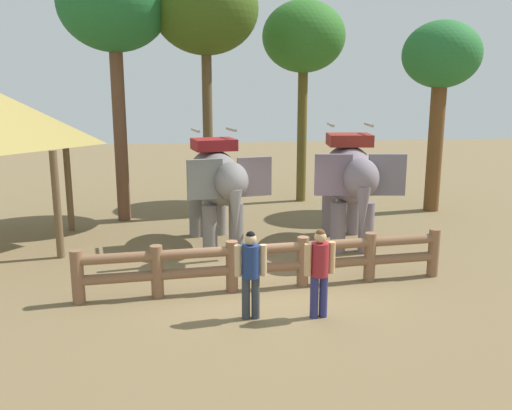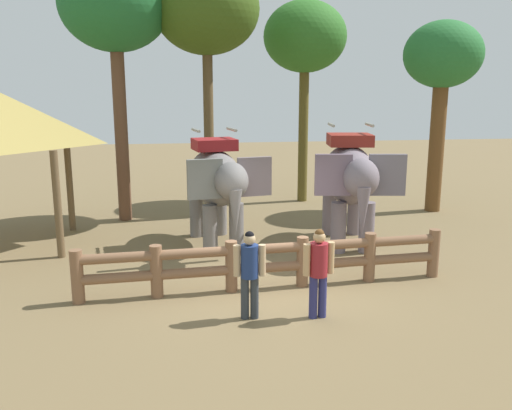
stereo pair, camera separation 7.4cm
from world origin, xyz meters
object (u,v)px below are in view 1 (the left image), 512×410
at_px(log_fence, 268,260).
at_px(thatched_shelter, 2,121).
at_px(elephant_center, 349,178).
at_px(tourist_man_in_blue, 320,267).
at_px(tree_deep_back, 304,39).
at_px(tree_far_left, 441,61).
at_px(tree_back_center, 113,8).
at_px(tree_far_right, 206,11).
at_px(elephant_near_left, 217,181).
at_px(tourist_woman_in_black, 251,269).

relative_size(log_fence, thatched_shelter, 1.95).
xyz_separation_m(elephant_center, tourist_man_in_blue, (-1.92, -4.31, -0.82)).
height_order(tourist_man_in_blue, tree_deep_back, tree_deep_back).
relative_size(tree_far_left, tree_back_center, 0.79).
bearing_deg(tree_back_center, tree_far_left, -1.03).
xyz_separation_m(thatched_shelter, tree_far_right, (5.23, 2.58, 3.02)).
bearing_deg(thatched_shelter, elephant_near_left, -7.92).
distance_m(elephant_center, tourist_man_in_blue, 4.79).
height_order(tree_far_left, tree_deep_back, tree_deep_back).
xyz_separation_m(elephant_near_left, tree_back_center, (-2.64, 3.22, 4.57)).
relative_size(tourist_woman_in_black, tree_far_left, 0.26).
bearing_deg(log_fence, thatched_shelter, 146.58).
xyz_separation_m(elephant_center, tree_far_left, (4.03, 3.49, 3.07)).
xyz_separation_m(elephant_near_left, tree_deep_back, (3.44, 5.22, 3.94)).
relative_size(tourist_woman_in_black, tree_back_center, 0.21).
height_order(thatched_shelter, tree_back_center, tree_back_center).
height_order(tree_back_center, tree_deep_back, tree_back_center).
relative_size(tourist_woman_in_black, tree_far_right, 0.21).
distance_m(elephant_center, tree_far_left, 6.15).
bearing_deg(tree_deep_back, thatched_shelter, -152.61).
relative_size(tree_far_left, tree_far_right, 0.80).
xyz_separation_m(elephant_near_left, tourist_woman_in_black, (0.23, -4.62, -0.76)).
height_order(tourist_woman_in_black, tourist_man_in_blue, tourist_man_in_blue).
distance_m(elephant_near_left, tree_deep_back, 7.39).
height_order(tree_far_left, tree_back_center, tree_back_center).
relative_size(log_fence, tree_far_right, 1.00).
bearing_deg(tree_far_right, tourist_woman_in_black, -88.34).
relative_size(elephant_center, tourist_man_in_blue, 2.27).
distance_m(tree_back_center, tree_deep_back, 6.43).
bearing_deg(log_fence, tree_far_right, 96.74).
height_order(tourist_woman_in_black, tree_back_center, tree_back_center).
height_order(elephant_center, tourist_woman_in_black, elephant_center).
bearing_deg(elephant_near_left, tree_far_left, 22.37).
relative_size(tourist_woman_in_black, thatched_shelter, 0.41).
height_order(elephant_center, tree_far_left, tree_far_left).
distance_m(tree_far_right, tree_deep_back, 3.98).
xyz_separation_m(elephant_near_left, tree_far_left, (7.39, 3.04, 3.14)).
bearing_deg(tourist_man_in_blue, log_fence, 113.53).
distance_m(tree_far_left, tree_far_right, 7.53).
bearing_deg(elephant_center, tree_far_left, 40.85).
bearing_deg(tree_far_right, elephant_near_left, -90.01).
bearing_deg(thatched_shelter, elephant_center, -7.77).
relative_size(thatched_shelter, tree_far_left, 0.64).
bearing_deg(tree_far_left, tree_back_center, 178.97).
xyz_separation_m(thatched_shelter, tree_far_left, (12.62, 2.31, 1.62)).
bearing_deg(tourist_woman_in_black, tree_back_center, 110.11).
xyz_separation_m(tourist_man_in_blue, tree_far_right, (-1.43, 8.07, 5.29)).
height_order(elephant_near_left, thatched_shelter, thatched_shelter).
xyz_separation_m(tree_far_left, tree_back_center, (-10.03, 0.18, 1.43)).
height_order(elephant_near_left, tree_deep_back, tree_deep_back).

